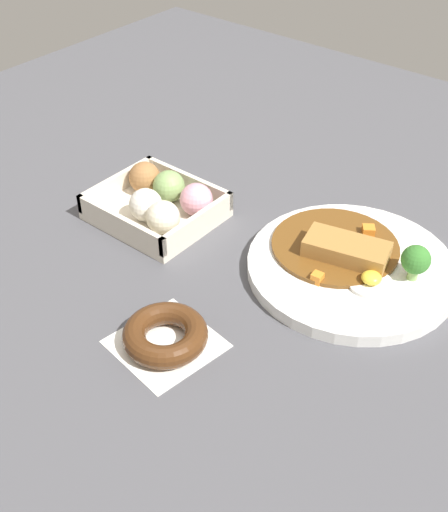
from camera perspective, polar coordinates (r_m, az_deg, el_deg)
The scene contains 4 objects.
ground_plane at distance 0.94m, azimuth -1.10°, elevation -0.53°, with size 1.60×1.60×0.00m, color #4C4C51.
curry_plate at distance 0.93m, azimuth 10.95°, elevation -0.66°, with size 0.29×0.29×0.07m.
donut_box at distance 1.02m, azimuth -5.51°, elevation 4.63°, with size 0.18×0.16×0.06m.
chocolate_ring_donut at distance 0.81m, azimuth -5.09°, elevation -6.84°, with size 0.13×0.13×0.03m.
Camera 1 is at (-0.47, 0.55, 0.59)m, focal length 46.27 mm.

